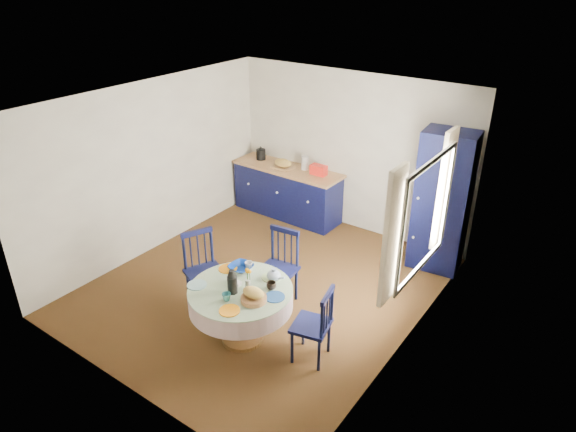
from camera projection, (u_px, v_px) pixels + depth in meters
name	position (u px, v px, depth m)	size (l,w,h in m)	color
floor	(264.00, 286.00, 6.91)	(4.50, 4.50, 0.00)	black
ceiling	(259.00, 102.00, 5.79)	(4.50, 4.50, 0.00)	white
wall_back	(350.00, 152.00, 7.99)	(4.00, 0.02, 2.50)	white
wall_left	(152.00, 168.00, 7.38)	(0.02, 4.50, 2.50)	white
wall_right	(413.00, 249.00, 5.32)	(0.02, 4.50, 2.50)	white
window	(423.00, 214.00, 5.44)	(0.10, 1.74, 1.45)	white
kitchen_counter	(287.00, 191.00, 8.66)	(1.93, 0.63, 1.10)	black
pantry_cabinet	(442.00, 202.00, 6.95)	(0.74, 0.57, 1.99)	black
dining_table	(242.00, 298.00, 5.68)	(1.16, 1.16, 0.98)	brown
chair_left	(204.00, 270.00, 6.34)	(0.57, 0.58, 0.99)	black
chair_far	(279.00, 267.00, 6.40)	(0.48, 0.46, 0.99)	black
chair_right	(315.00, 325.00, 5.47)	(0.46, 0.47, 0.90)	black
mug_a	(232.00, 280.00, 5.71)	(0.11, 0.11, 0.09)	silver
mug_b	(226.00, 297.00, 5.42)	(0.10, 0.10, 0.09)	#2E757C
mug_c	(271.00, 286.00, 5.61)	(0.11, 0.11, 0.09)	black
mug_d	(249.00, 265.00, 5.98)	(0.09, 0.09, 0.09)	silver
cobalt_bowl	(241.00, 268.00, 5.96)	(0.27, 0.27, 0.07)	navy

